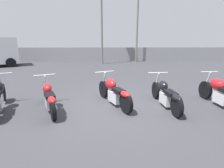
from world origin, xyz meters
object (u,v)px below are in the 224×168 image
Objects in this scene: motorcycle_slot_2 at (114,92)px; motorcycle_slot_4 at (221,92)px; light_pole_left at (101,5)px; motorcycle_slot_1 at (49,98)px; light_pole_right at (137,18)px; motorcycle_slot_3 at (166,95)px.

motorcycle_slot_2 is 3.26m from motorcycle_slot_4.
motorcycle_slot_2 is at bearing -86.34° from light_pole_left.
motorcycle_slot_1 is 0.94× the size of motorcycle_slot_4.
light_pole_right is at bearing 44.49° from motorcycle_slot_1.
light_pole_right is at bearing 22.80° from light_pole_left.
motorcycle_slot_2 is (-2.52, -11.16, -3.47)m from light_pole_right.
light_pole_right is 12.88m from motorcycle_slot_1.
light_pole_right is 11.96m from motorcycle_slot_3.
light_pole_left reaches higher than light_pole_right.
light_pole_left is 4.24× the size of motorcycle_slot_1.
motorcycle_slot_3 is at bearing -77.71° from light_pole_left.
light_pole_left is 11.60m from motorcycle_slot_4.
light_pole_left is at bearing -157.20° from light_pole_right.
motorcycle_slot_4 is (5.13, 0.21, 0.05)m from motorcycle_slot_1.
motorcycle_slot_4 is (3.88, -10.05, -4.29)m from light_pole_left.
motorcycle_slot_2 is at bearing 171.50° from motorcycle_slot_4.
motorcycle_slot_3 is (-0.95, -11.39, -3.50)m from light_pole_right.
motorcycle_slot_1 is at bearing 177.65° from motorcycle_slot_4.
light_pole_left is 10.76m from motorcycle_slot_2.
light_pole_right reaches higher than motorcycle_slot_1.
motorcycle_slot_1 is at bearing -96.93° from light_pole_left.
motorcycle_slot_4 reaches higher than motorcycle_slot_3.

